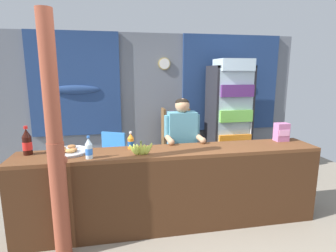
{
  "coord_description": "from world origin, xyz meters",
  "views": [
    {
      "loc": [
        -0.68,
        -2.42,
        1.83
      ],
      "look_at": [
        -0.01,
        1.07,
        1.12
      ],
      "focal_mm": 28.9,
      "sensor_mm": 36.0,
      "label": 1
    }
  ],
  "objects_px": {
    "timber_post": "(55,148)",
    "plastic_lawn_chair": "(110,156)",
    "drink_fridge": "(229,113)",
    "soda_bottle_cola": "(27,143)",
    "bottle_shelf_rack": "(175,139)",
    "pastry_tray": "(69,151)",
    "stall_counter": "(174,183)",
    "soda_bottle_water": "(89,149)",
    "soda_bottle_orange_soda": "(131,142)",
    "snack_box_wafer": "(281,132)",
    "shopkeeper": "(182,140)",
    "banana_bunch": "(141,149)"
  },
  "relations": [
    {
      "from": "soda_bottle_water",
      "to": "banana_bunch",
      "type": "bearing_deg",
      "value": 2.34
    },
    {
      "from": "drink_fridge",
      "to": "snack_box_wafer",
      "type": "height_order",
      "value": "drink_fridge"
    },
    {
      "from": "timber_post",
      "to": "soda_bottle_orange_soda",
      "type": "distance_m",
      "value": 0.89
    },
    {
      "from": "timber_post",
      "to": "snack_box_wafer",
      "type": "bearing_deg",
      "value": 10.62
    },
    {
      "from": "soda_bottle_cola",
      "to": "banana_bunch",
      "type": "distance_m",
      "value": 1.24
    },
    {
      "from": "timber_post",
      "to": "plastic_lawn_chair",
      "type": "xyz_separation_m",
      "value": [
        0.45,
        1.72,
        -0.64
      ]
    },
    {
      "from": "shopkeeper",
      "to": "soda_bottle_water",
      "type": "relative_size",
      "value": 6.17
    },
    {
      "from": "soda_bottle_cola",
      "to": "banana_bunch",
      "type": "bearing_deg",
      "value": -11.35
    },
    {
      "from": "bottle_shelf_rack",
      "to": "banana_bunch",
      "type": "xyz_separation_m",
      "value": [
        -0.8,
        -1.89,
        0.38
      ]
    },
    {
      "from": "drink_fridge",
      "to": "soda_bottle_orange_soda",
      "type": "height_order",
      "value": "drink_fridge"
    },
    {
      "from": "drink_fridge",
      "to": "soda_bottle_cola",
      "type": "bearing_deg",
      "value": -154.51
    },
    {
      "from": "soda_bottle_orange_soda",
      "to": "snack_box_wafer",
      "type": "distance_m",
      "value": 1.96
    },
    {
      "from": "soda_bottle_water",
      "to": "shopkeeper",
      "type": "bearing_deg",
      "value": 28.22
    },
    {
      "from": "soda_bottle_cola",
      "to": "pastry_tray",
      "type": "bearing_deg",
      "value": -2.49
    },
    {
      "from": "soda_bottle_cola",
      "to": "pastry_tray",
      "type": "height_order",
      "value": "soda_bottle_cola"
    },
    {
      "from": "timber_post",
      "to": "pastry_tray",
      "type": "height_order",
      "value": "timber_post"
    },
    {
      "from": "stall_counter",
      "to": "soda_bottle_orange_soda",
      "type": "distance_m",
      "value": 0.7
    },
    {
      "from": "shopkeeper",
      "to": "soda_bottle_water",
      "type": "distance_m",
      "value": 1.31
    },
    {
      "from": "drink_fridge",
      "to": "banana_bunch",
      "type": "bearing_deg",
      "value": -136.38
    },
    {
      "from": "soda_bottle_cola",
      "to": "soda_bottle_water",
      "type": "xyz_separation_m",
      "value": [
        0.67,
        -0.27,
        -0.03
      ]
    },
    {
      "from": "banana_bunch",
      "to": "pastry_tray",
      "type": "bearing_deg",
      "value": 164.09
    },
    {
      "from": "soda_bottle_cola",
      "to": "soda_bottle_water",
      "type": "distance_m",
      "value": 0.72
    },
    {
      "from": "stall_counter",
      "to": "plastic_lawn_chair",
      "type": "xyz_separation_m",
      "value": [
        -0.74,
        1.47,
        -0.09
      ]
    },
    {
      "from": "stall_counter",
      "to": "shopkeeper",
      "type": "relative_size",
      "value": 2.35
    },
    {
      "from": "soda_bottle_water",
      "to": "pastry_tray",
      "type": "xyz_separation_m",
      "value": [
        -0.25,
        0.25,
        -0.08
      ]
    },
    {
      "from": "banana_bunch",
      "to": "plastic_lawn_chair",
      "type": "bearing_deg",
      "value": 104.1
    },
    {
      "from": "bottle_shelf_rack",
      "to": "shopkeeper",
      "type": "distance_m",
      "value": 1.34
    },
    {
      "from": "plastic_lawn_chair",
      "to": "soda_bottle_water",
      "type": "height_order",
      "value": "soda_bottle_water"
    },
    {
      "from": "timber_post",
      "to": "banana_bunch",
      "type": "relative_size",
      "value": 8.61
    },
    {
      "from": "soda_bottle_orange_soda",
      "to": "banana_bunch",
      "type": "relative_size",
      "value": 0.75
    },
    {
      "from": "timber_post",
      "to": "soda_bottle_orange_soda",
      "type": "bearing_deg",
      "value": 34.35
    },
    {
      "from": "soda_bottle_cola",
      "to": "soda_bottle_orange_soda",
      "type": "xyz_separation_m",
      "value": [
        1.12,
        0.02,
        -0.05
      ]
    },
    {
      "from": "stall_counter",
      "to": "drink_fridge",
      "type": "xyz_separation_m",
      "value": [
        1.36,
        1.64,
        0.54
      ]
    },
    {
      "from": "drink_fridge",
      "to": "bottle_shelf_rack",
      "type": "relative_size",
      "value": 1.72
    },
    {
      "from": "pastry_tray",
      "to": "stall_counter",
      "type": "bearing_deg",
      "value": -10.4
    },
    {
      "from": "pastry_tray",
      "to": "timber_post",
      "type": "bearing_deg",
      "value": -94.15
    },
    {
      "from": "plastic_lawn_chair",
      "to": "soda_bottle_cola",
      "type": "bearing_deg",
      "value": -124.18
    },
    {
      "from": "soda_bottle_orange_soda",
      "to": "pastry_tray",
      "type": "bearing_deg",
      "value": -176.92
    },
    {
      "from": "bottle_shelf_rack",
      "to": "pastry_tray",
      "type": "relative_size",
      "value": 2.71
    },
    {
      "from": "soda_bottle_orange_soda",
      "to": "snack_box_wafer",
      "type": "relative_size",
      "value": 0.88
    },
    {
      "from": "banana_bunch",
      "to": "timber_post",
      "type": "bearing_deg",
      "value": -164.15
    },
    {
      "from": "timber_post",
      "to": "soda_bottle_cola",
      "type": "bearing_deg",
      "value": 129.27
    },
    {
      "from": "stall_counter",
      "to": "shopkeeper",
      "type": "distance_m",
      "value": 0.72
    },
    {
      "from": "snack_box_wafer",
      "to": "plastic_lawn_chair",
      "type": "bearing_deg",
      "value": 151.44
    },
    {
      "from": "stall_counter",
      "to": "banana_bunch",
      "type": "height_order",
      "value": "banana_bunch"
    },
    {
      "from": "stall_counter",
      "to": "drink_fridge",
      "type": "distance_m",
      "value": 2.19
    },
    {
      "from": "soda_bottle_orange_soda",
      "to": "soda_bottle_water",
      "type": "xyz_separation_m",
      "value": [
        -0.45,
        -0.29,
        0.02
      ]
    },
    {
      "from": "stall_counter",
      "to": "timber_post",
      "type": "relative_size",
      "value": 1.48
    },
    {
      "from": "soda_bottle_cola",
      "to": "banana_bunch",
      "type": "relative_size",
      "value": 1.15
    },
    {
      "from": "stall_counter",
      "to": "soda_bottle_cola",
      "type": "distance_m",
      "value": 1.68
    }
  ]
}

